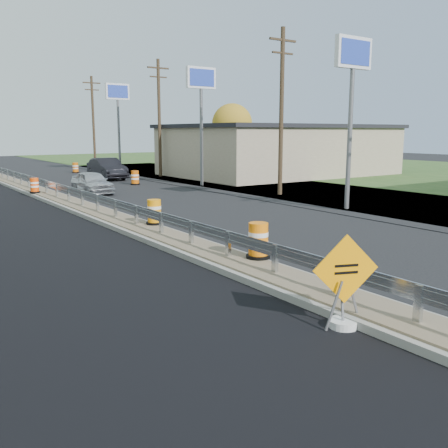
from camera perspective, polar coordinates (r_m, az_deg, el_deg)
ground at (r=15.69m, az=-3.75°, el=-3.01°), size 140.00×140.00×0.00m
grass_verge_far at (r=44.48m, az=23.83°, el=4.90°), size 40.00×120.00×0.03m
median at (r=22.77m, az=-14.21°, el=1.21°), size 1.60×55.00×0.23m
guardrail at (r=23.62m, az=-15.14°, el=3.00°), size 0.10×46.15×0.72m
retail_building_near at (r=43.91m, az=6.34°, el=8.46°), size 18.50×12.50×4.27m
pylon_sign_south at (r=24.56m, az=14.50°, el=16.76°), size 2.20×0.30×7.90m
pylon_sign_mid at (r=34.50m, az=-2.64°, el=15.16°), size 2.20×0.30×7.90m
pylon_sign_north at (r=46.91m, az=-12.06°, el=13.70°), size 2.20×0.30×7.90m
utility_pole_smid at (r=29.39m, az=6.58°, el=12.91°), size 1.90×0.26×9.40m
utility_pole_nmid at (r=41.85m, az=-7.41°, el=12.15°), size 1.90×0.26×9.40m
utility_pole_north at (r=55.57m, az=-14.72°, el=11.46°), size 1.90×0.26×9.40m
tree_far_yellow at (r=57.99m, az=0.93°, el=11.35°), size 4.62×4.62×6.86m
caution_sign at (r=9.74m, az=13.55°, el=-8.94°), size 1.23×0.55×1.81m
barrel_median_near at (r=13.71m, az=3.93°, el=-1.97°), size 0.67×0.67×0.98m
barrel_median_mid at (r=18.90m, az=-7.97°, el=1.32°), size 0.64×0.64×0.93m
barrel_median_far at (r=30.50m, az=-20.84°, el=4.12°), size 0.58×0.58×0.84m
barrel_shoulder_mid at (r=35.71m, az=-10.13°, el=5.20°), size 0.67×0.67×0.98m
barrel_shoulder_far at (r=47.54m, az=-16.62°, el=6.17°), size 0.63×0.63×0.92m
car_silver at (r=31.06m, az=-14.84°, el=4.62°), size 1.61×3.96×1.35m
car_dark_mid at (r=40.39m, az=-13.22°, el=6.18°), size 1.94×5.07×1.65m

